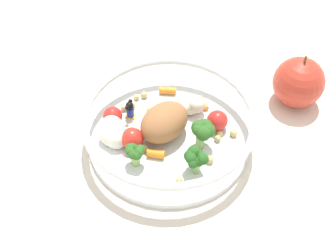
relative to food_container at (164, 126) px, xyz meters
name	(u,v)px	position (x,y,z in m)	size (l,w,h in m)	color
ground_plane	(169,140)	(0.00, -0.01, -0.03)	(2.40, 2.40, 0.00)	silver
food_container	(164,126)	(0.00, 0.00, 0.00)	(0.26, 0.26, 0.06)	white
loose_apple	(299,82)	(0.17, -0.15, 0.01)	(0.08, 0.08, 0.09)	#BC3828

